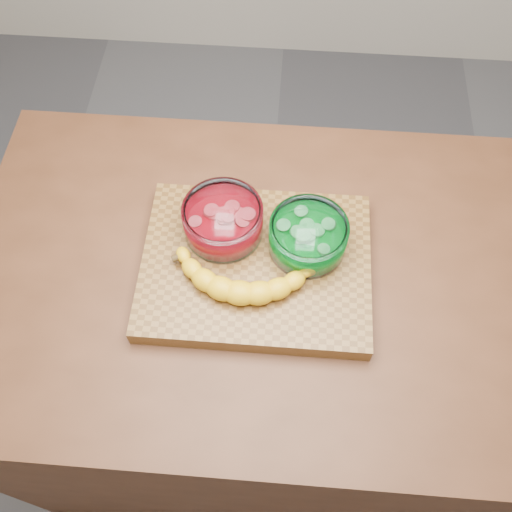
{
  "coord_description": "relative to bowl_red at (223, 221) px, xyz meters",
  "views": [
    {
      "loc": [
        0.04,
        -0.55,
        1.91
      ],
      "look_at": [
        0.0,
        0.0,
        0.96
      ],
      "focal_mm": 40.0,
      "sensor_mm": 36.0,
      "label": 1
    }
  ],
  "objects": [
    {
      "name": "ground",
      "position": [
        0.07,
        -0.07,
        -0.98
      ],
      "size": [
        3.5,
        3.5,
        0.0
      ],
      "primitive_type": "plane",
      "color": "#535357",
      "rests_on": "ground"
    },
    {
      "name": "counter",
      "position": [
        0.07,
        -0.07,
        -0.53
      ],
      "size": [
        1.2,
        0.8,
        0.9
      ],
      "primitive_type": "cube",
      "color": "#4D2917",
      "rests_on": "ground"
    },
    {
      "name": "cutting_board",
      "position": [
        0.07,
        -0.07,
        -0.06
      ],
      "size": [
        0.45,
        0.35,
        0.04
      ],
      "primitive_type": "cube",
      "color": "brown",
      "rests_on": "counter"
    },
    {
      "name": "bowl_red",
      "position": [
        0.0,
        0.0,
        0.0
      ],
      "size": [
        0.16,
        0.16,
        0.07
      ],
      "color": "white",
      "rests_on": "cutting_board"
    },
    {
      "name": "bowl_green",
      "position": [
        0.17,
        -0.02,
        -0.0
      ],
      "size": [
        0.15,
        0.15,
        0.07
      ],
      "color": "white",
      "rests_on": "cutting_board"
    },
    {
      "name": "banana",
      "position": [
        0.05,
        -0.11,
        -0.02
      ],
      "size": [
        0.31,
        0.14,
        0.04
      ],
      "primitive_type": null,
      "color": "gold",
      "rests_on": "cutting_board"
    }
  ]
}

